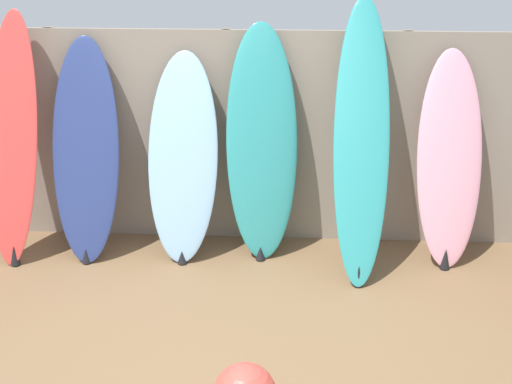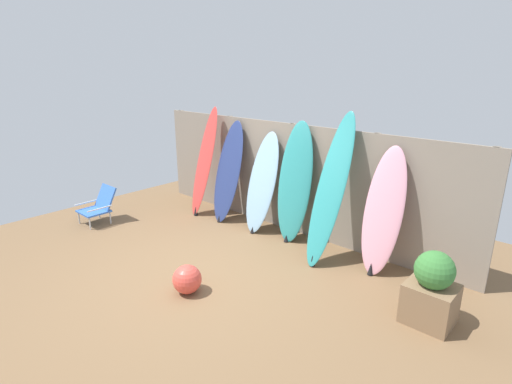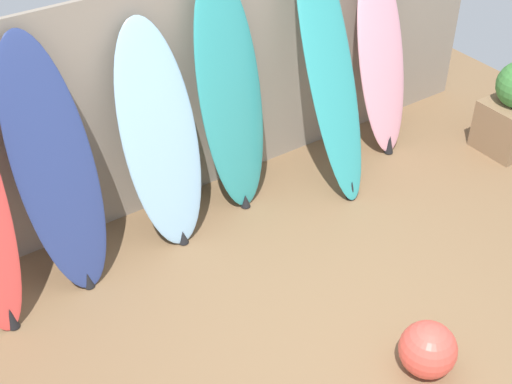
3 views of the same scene
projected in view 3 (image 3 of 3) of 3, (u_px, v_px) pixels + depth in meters
The scene contains 8 objects.
ground at pixel (339, 345), 4.58m from camera, with size 7.68×7.68×0.00m, color brown.
fence_back at pixel (176, 95), 5.36m from camera, with size 6.08×0.11×1.80m.
surfboard_navy_1 at pixel (55, 169), 4.64m from camera, with size 0.56×0.60×1.77m.
surfboard_skyblue_2 at pixel (160, 137), 5.04m from camera, with size 0.59×0.58×1.66m.
surfboard_teal_3 at pixel (231, 95), 5.29m from camera, with size 0.62×0.50×1.89m.
surfboard_teal_4 at pixel (330, 68), 5.44m from camera, with size 0.43×0.88×2.09m.
surfboard_pink_5 at pixel (381, 58), 5.99m from camera, with size 0.55×0.56×1.70m.
beach_ball at pixel (428, 350), 4.33m from camera, with size 0.36×0.36×0.36m, color #E54C3F.
Camera 3 is at (-2.17, -2.22, 3.56)m, focal length 50.00 mm.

